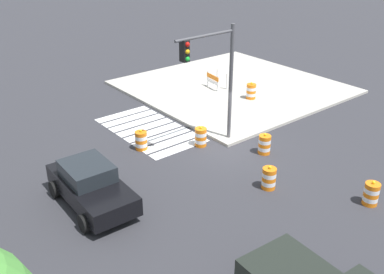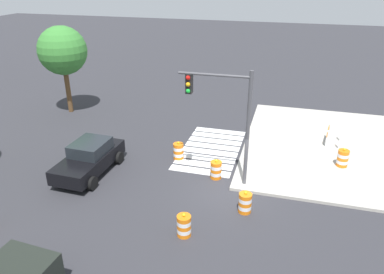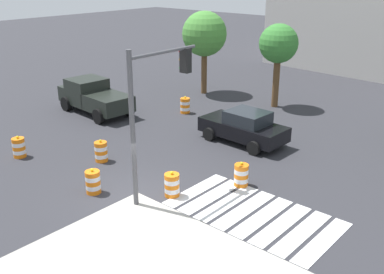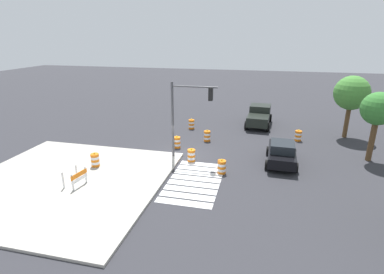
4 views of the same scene
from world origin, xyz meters
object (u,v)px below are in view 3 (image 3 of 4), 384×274
object	(u,v)px
traffic_barrel_median_far	(185,106)
street_tree_streetside_near	(204,34)
traffic_barrel_crosswalk_end	(93,182)
sports_car	(244,127)
traffic_barrel_lane_center	(241,175)
street_tree_streetside_mid	(278,45)
pickup_truck	(93,96)
traffic_barrel_far_curb	(172,185)
traffic_barrel_near_corner	(101,152)
traffic_light_pole	(155,96)
traffic_barrel_median_near	(19,148)

from	to	relation	value
traffic_barrel_median_far	street_tree_streetside_near	world-z (taller)	street_tree_streetside_near
traffic_barrel_crosswalk_end	traffic_barrel_median_far	world-z (taller)	same
sports_car	traffic_barrel_median_far	distance (m)	5.58
traffic_barrel_lane_center	street_tree_streetside_mid	size ratio (longest dim) A/B	0.20
traffic_barrel_crosswalk_end	street_tree_streetside_near	xyz separation A→B (m)	(-6.06, 13.87, 3.49)
sports_car	pickup_truck	world-z (taller)	pickup_truck
traffic_barrel_far_curb	street_tree_streetside_near	size ratio (longest dim) A/B	0.19
sports_car	street_tree_streetside_near	bearing A→B (deg)	141.72
traffic_barrel_far_curb	traffic_barrel_lane_center	world-z (taller)	same
traffic_barrel_near_corner	street_tree_streetside_mid	bearing A→B (deg)	83.51
traffic_light_pole	street_tree_streetside_mid	distance (m)	13.17
sports_car	traffic_barrel_crosswalk_end	size ratio (longest dim) A/B	4.27
traffic_barrel_lane_center	street_tree_streetside_mid	bearing A→B (deg)	114.66
pickup_truck	traffic_barrel_median_near	world-z (taller)	pickup_truck
sports_car	traffic_light_pole	size ratio (longest dim) A/B	0.79
traffic_barrel_near_corner	traffic_barrel_lane_center	xyz separation A→B (m)	(6.05, 2.11, 0.00)
traffic_barrel_median_far	street_tree_streetside_near	distance (m)	5.80
traffic_barrel_near_corner	traffic_barrel_median_far	world-z (taller)	same
street_tree_streetside_mid	traffic_light_pole	bearing A→B (deg)	-77.74
traffic_barrel_crosswalk_end	traffic_barrel_median_near	size ratio (longest dim) A/B	1.00
sports_car	traffic_barrel_far_curb	distance (m)	6.41
pickup_truck	traffic_barrel_crosswalk_end	distance (m)	10.41
pickup_truck	traffic_barrel_near_corner	bearing A→B (deg)	-34.68
traffic_barrel_far_curb	traffic_light_pole	world-z (taller)	traffic_light_pole
traffic_barrel_median_far	pickup_truck	bearing A→B (deg)	-141.10
traffic_barrel_crosswalk_end	traffic_barrel_lane_center	xyz separation A→B (m)	(3.89, 4.19, 0.00)
traffic_barrel_median_near	traffic_barrel_lane_center	bearing A→B (deg)	24.83
traffic_light_pole	pickup_truck	bearing A→B (deg)	154.80
traffic_barrel_median_near	street_tree_streetside_mid	xyz separation A→B (m)	(4.56, 14.40, 3.32)
traffic_barrel_crosswalk_end	traffic_barrel_median_far	size ratio (longest dim) A/B	1.00
traffic_barrel_median_near	street_tree_streetside_near	size ratio (longest dim) A/B	0.19
traffic_barrel_near_corner	street_tree_streetside_mid	xyz separation A→B (m)	(1.39, 12.25, 3.32)
traffic_barrel_lane_center	street_tree_streetside_near	bearing A→B (deg)	135.76
traffic_barrel_median_far	traffic_barrel_far_curb	size ratio (longest dim) A/B	1.00
traffic_barrel_crosswalk_end	traffic_barrel_far_curb	xyz separation A→B (m)	(2.43, 1.78, 0.00)
sports_car	pickup_truck	bearing A→B (deg)	-169.45
traffic_barrel_lane_center	traffic_light_pole	bearing A→B (deg)	-124.17
traffic_barrel_lane_center	street_tree_streetside_near	world-z (taller)	street_tree_streetside_near
street_tree_streetside_near	traffic_barrel_median_near	bearing A→B (deg)	-86.98
pickup_truck	traffic_barrel_far_curb	distance (m)	11.63
traffic_barrel_near_corner	traffic_barrel_median_far	bearing A→B (deg)	103.86
traffic_barrel_near_corner	street_tree_streetside_near	size ratio (longest dim) A/B	0.19
traffic_barrel_near_corner	street_tree_streetside_near	world-z (taller)	street_tree_streetside_near
traffic_barrel_near_corner	traffic_light_pole	xyz separation A→B (m)	(4.19, -0.62, 3.46)
traffic_barrel_median_near	traffic_light_pole	bearing A→B (deg)	11.73
traffic_barrel_median_near	sports_car	bearing A→B (deg)	50.98
traffic_barrel_crosswalk_end	traffic_light_pole	world-z (taller)	traffic_light_pole
traffic_barrel_median_near	traffic_barrel_median_far	size ratio (longest dim) A/B	1.00
traffic_barrel_crosswalk_end	street_tree_streetside_mid	bearing A→B (deg)	93.06
sports_car	street_tree_streetside_mid	world-z (taller)	street_tree_streetside_mid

